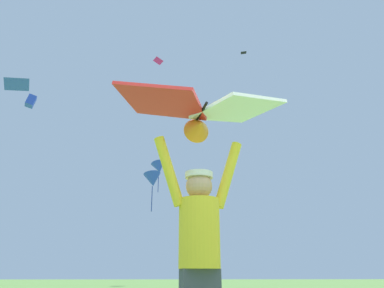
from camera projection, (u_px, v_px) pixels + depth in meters
kite_flyer_person at (199, 253)px, 2.89m from camera, size 0.81×0.39×1.92m
held_stunt_kite at (200, 112)px, 3.26m from camera, size 1.58×0.95×0.38m
distant_kite_magenta_far_center at (158, 61)px, 21.03m from camera, size 0.58×0.60×0.28m
distant_kite_blue_low_right at (153, 180)px, 18.79m from camera, size 1.29×1.29×2.11m
distant_kite_black_high_left at (244, 52)px, 29.98m from camera, size 0.65×0.65×0.13m
distant_kite_blue_overhead_distant at (31, 101)px, 23.48m from camera, size 0.74×0.77×0.93m
distant_kite_blue_mid_right at (17, 84)px, 14.04m from camera, size 1.17×1.18×0.30m
distant_kite_blue_low_left at (159, 168)px, 30.12m from camera, size 1.71×1.69×2.77m
marker_flag at (199, 242)px, 11.17m from camera, size 0.30×0.24×1.99m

